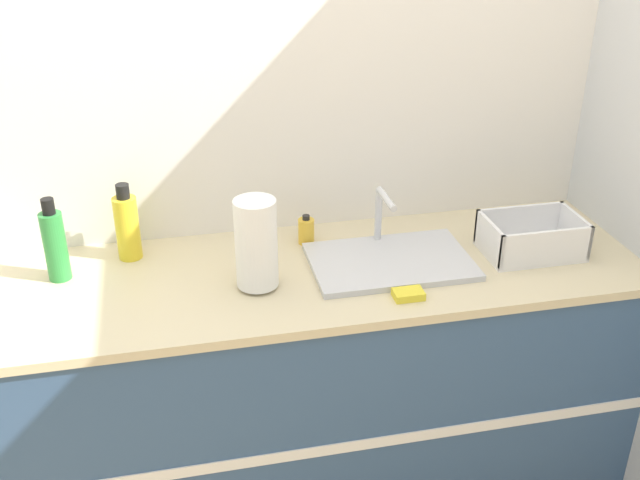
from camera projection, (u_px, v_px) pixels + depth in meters
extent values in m
cube|color=silver|center=(249.00, 113.00, 2.48)|extent=(4.81, 0.06, 2.60)
cube|color=#33517A|center=(273.00, 390.00, 2.57)|extent=(2.41, 0.65, 0.85)
cube|color=white|center=(290.00, 454.00, 2.29)|extent=(2.41, 0.01, 0.04)
cube|color=beige|center=(270.00, 278.00, 2.37)|extent=(2.43, 0.67, 0.03)
cube|color=silver|center=(390.00, 262.00, 2.41)|extent=(0.52, 0.34, 0.02)
cylinder|color=silver|center=(378.00, 214.00, 2.50)|extent=(0.02, 0.02, 0.18)
cylinder|color=silver|center=(386.00, 199.00, 2.39)|extent=(0.02, 0.16, 0.02)
cylinder|color=#4C4C51|center=(258.00, 285.00, 2.29)|extent=(0.10, 0.10, 0.01)
cylinder|color=white|center=(256.00, 243.00, 2.23)|extent=(0.13, 0.13, 0.28)
cube|color=white|center=(530.00, 251.00, 2.49)|extent=(0.31, 0.21, 0.01)
cube|color=white|center=(546.00, 248.00, 2.37)|extent=(0.31, 0.01, 0.12)
cube|color=white|center=(519.00, 221.00, 2.54)|extent=(0.31, 0.01, 0.12)
cube|color=white|center=(489.00, 238.00, 2.43)|extent=(0.01, 0.21, 0.12)
cube|color=white|center=(574.00, 230.00, 2.49)|extent=(0.01, 0.21, 0.12)
cylinder|color=yellow|center=(127.00, 228.00, 2.41)|extent=(0.08, 0.08, 0.21)
cylinder|color=black|center=(123.00, 191.00, 2.36)|extent=(0.04, 0.04, 0.05)
cylinder|color=#2D8C3D|center=(55.00, 247.00, 2.29)|extent=(0.07, 0.07, 0.22)
cylinder|color=black|center=(48.00, 206.00, 2.23)|extent=(0.04, 0.04, 0.05)
cylinder|color=gold|center=(306.00, 231.00, 2.53)|extent=(0.05, 0.05, 0.09)
cylinder|color=black|center=(306.00, 217.00, 2.51)|extent=(0.02, 0.02, 0.02)
cube|color=yellow|center=(408.00, 294.00, 2.23)|extent=(0.09, 0.06, 0.02)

